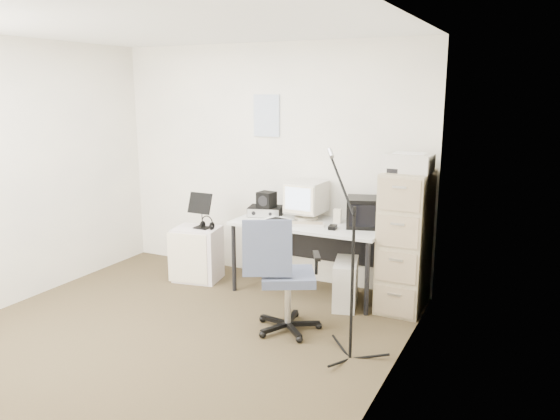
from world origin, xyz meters
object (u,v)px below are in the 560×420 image
at_px(desk, 309,258).
at_px(side_cart, 198,254).
at_px(filing_cabinet, 405,241).
at_px(office_chair, 288,275).

xyz_separation_m(desk, side_cart, (-1.23, -0.18, -0.08)).
xyz_separation_m(filing_cabinet, side_cart, (-2.18, -0.21, -0.36)).
height_order(office_chair, side_cart, office_chair).
bearing_deg(side_cart, office_chair, -37.69).
distance_m(office_chair, side_cart, 1.60).
bearing_deg(filing_cabinet, office_chair, -129.25).
relative_size(desk, side_cart, 2.59).
distance_m(filing_cabinet, side_cart, 2.22).
xyz_separation_m(office_chair, side_cart, (-1.42, 0.72, -0.21)).
height_order(desk, side_cart, desk).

